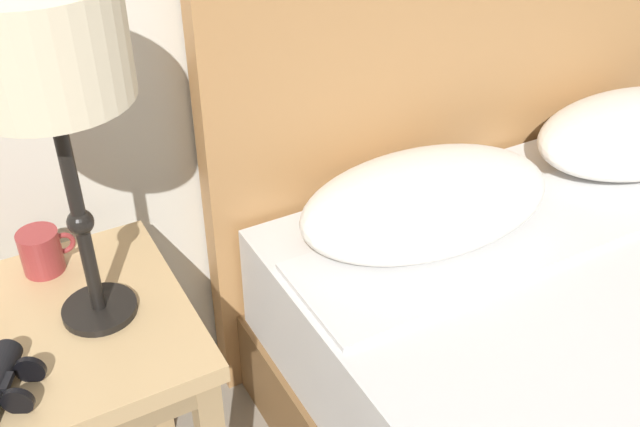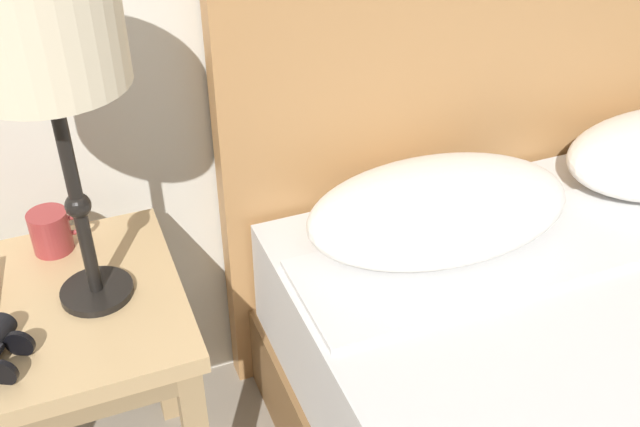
# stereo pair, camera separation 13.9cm
# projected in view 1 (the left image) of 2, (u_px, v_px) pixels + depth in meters

# --- Properties ---
(nightstand) EXTENTS (0.52, 0.47, 0.59)m
(nightstand) POSITION_uv_depth(u_px,v_px,m) (45.00, 369.00, 1.33)
(nightstand) COLOR tan
(nightstand) RESTS_ON ground_plane
(table_lamp) EXTENTS (0.24, 0.24, 0.59)m
(table_lamp) POSITION_uv_depth(u_px,v_px,m) (43.00, 55.00, 1.04)
(table_lamp) COLOR black
(table_lamp) RESTS_ON nightstand
(coffee_mug) EXTENTS (0.10, 0.08, 0.08)m
(coffee_mug) POSITION_uv_depth(u_px,v_px,m) (42.00, 251.00, 1.39)
(coffee_mug) COLOR #993333
(coffee_mug) RESTS_ON nightstand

